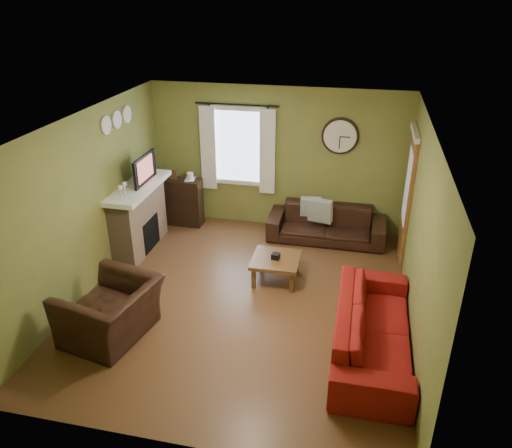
% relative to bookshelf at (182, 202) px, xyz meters
% --- Properties ---
extents(floor, '(4.60, 5.20, 0.00)m').
position_rel_bookshelf_xyz_m(floor, '(1.73, -2.25, -0.45)').
color(floor, brown).
rests_on(floor, ground).
extents(ceiling, '(4.60, 5.20, 0.00)m').
position_rel_bookshelf_xyz_m(ceiling, '(1.73, -2.25, 2.15)').
color(ceiling, white).
rests_on(ceiling, ground).
extents(wall_left, '(0.00, 5.20, 2.60)m').
position_rel_bookshelf_xyz_m(wall_left, '(-0.57, -2.25, 0.85)').
color(wall_left, olive).
rests_on(wall_left, ground).
extents(wall_right, '(0.00, 5.20, 2.60)m').
position_rel_bookshelf_xyz_m(wall_right, '(4.03, -2.25, 0.85)').
color(wall_right, olive).
rests_on(wall_right, ground).
extents(wall_back, '(4.60, 0.00, 2.60)m').
position_rel_bookshelf_xyz_m(wall_back, '(1.73, 0.35, 0.85)').
color(wall_back, olive).
rests_on(wall_back, ground).
extents(wall_front, '(4.60, 0.00, 2.60)m').
position_rel_bookshelf_xyz_m(wall_front, '(1.73, -4.85, 0.85)').
color(wall_front, olive).
rests_on(wall_front, ground).
extents(fireplace, '(0.40, 1.40, 1.10)m').
position_rel_bookshelf_xyz_m(fireplace, '(-0.37, -1.10, 0.10)').
color(fireplace, tan).
rests_on(fireplace, floor).
extents(firebox, '(0.04, 0.60, 0.55)m').
position_rel_bookshelf_xyz_m(firebox, '(-0.18, -1.10, -0.15)').
color(firebox, black).
rests_on(firebox, fireplace).
extents(mantel, '(0.58, 1.60, 0.08)m').
position_rel_bookshelf_xyz_m(mantel, '(-0.34, -1.10, 0.69)').
color(mantel, white).
rests_on(mantel, fireplace).
extents(tv, '(0.08, 0.60, 0.35)m').
position_rel_bookshelf_xyz_m(tv, '(-0.32, -0.95, 0.91)').
color(tv, black).
rests_on(tv, mantel).
extents(tv_screen, '(0.02, 0.62, 0.36)m').
position_rel_bookshelf_xyz_m(tv_screen, '(-0.24, -0.95, 0.96)').
color(tv_screen, '#994C3F').
rests_on(tv_screen, mantel).
extents(medallion_left, '(0.28, 0.28, 0.03)m').
position_rel_bookshelf_xyz_m(medallion_left, '(-0.55, -1.45, 1.80)').
color(medallion_left, white).
rests_on(medallion_left, wall_left).
extents(medallion_mid, '(0.28, 0.28, 0.03)m').
position_rel_bookshelf_xyz_m(medallion_mid, '(-0.55, -1.10, 1.80)').
color(medallion_mid, white).
rests_on(medallion_mid, wall_left).
extents(medallion_right, '(0.28, 0.28, 0.03)m').
position_rel_bookshelf_xyz_m(medallion_right, '(-0.55, -0.75, 1.80)').
color(medallion_right, white).
rests_on(medallion_right, wall_left).
extents(window_pane, '(1.00, 0.02, 1.30)m').
position_rel_bookshelf_xyz_m(window_pane, '(1.03, 0.33, 1.05)').
color(window_pane, silver).
rests_on(window_pane, wall_back).
extents(curtain_rod, '(0.03, 0.03, 1.50)m').
position_rel_bookshelf_xyz_m(curtain_rod, '(1.03, 0.23, 1.82)').
color(curtain_rod, black).
rests_on(curtain_rod, wall_back).
extents(curtain_left, '(0.28, 0.04, 1.55)m').
position_rel_bookshelf_xyz_m(curtain_left, '(0.48, 0.23, 1.00)').
color(curtain_left, white).
rests_on(curtain_left, wall_back).
extents(curtain_right, '(0.28, 0.04, 1.55)m').
position_rel_bookshelf_xyz_m(curtain_right, '(1.58, 0.23, 1.00)').
color(curtain_right, white).
rests_on(curtain_right, wall_back).
extents(wall_clock, '(0.64, 0.06, 0.64)m').
position_rel_bookshelf_xyz_m(wall_clock, '(2.83, 0.30, 1.35)').
color(wall_clock, white).
rests_on(wall_clock, wall_back).
extents(door, '(0.05, 0.90, 2.10)m').
position_rel_bookshelf_xyz_m(door, '(4.00, -0.40, 0.60)').
color(door, brown).
rests_on(door, floor).
extents(bookshelf, '(0.75, 0.32, 0.89)m').
position_rel_bookshelf_xyz_m(bookshelf, '(0.00, 0.00, 0.00)').
color(bookshelf, black).
rests_on(bookshelf, floor).
extents(book, '(0.22, 0.27, 0.02)m').
position_rel_bookshelf_xyz_m(book, '(0.09, 0.00, 0.51)').
color(book, brown).
rests_on(book, bookshelf).
extents(sofa_brown, '(2.05, 0.80, 0.60)m').
position_rel_bookshelf_xyz_m(sofa_brown, '(2.72, -0.07, -0.15)').
color(sofa_brown, black).
rests_on(sofa_brown, floor).
extents(pillow_left, '(0.37, 0.16, 0.36)m').
position_rel_bookshelf_xyz_m(pillow_left, '(2.41, 0.07, 0.10)').
color(pillow_left, '#9CABAD').
rests_on(pillow_left, sofa_brown).
extents(pillow_right, '(0.45, 0.22, 0.43)m').
position_rel_bookshelf_xyz_m(pillow_right, '(2.60, -0.07, 0.10)').
color(pillow_right, '#9CABAD').
rests_on(pillow_right, sofa_brown).
extents(sofa_red, '(0.91, 2.33, 0.68)m').
position_rel_bookshelf_xyz_m(sofa_red, '(3.56, -2.98, -0.11)').
color(sofa_red, maroon).
rests_on(sofa_red, floor).
extents(armchair, '(1.21, 1.33, 0.75)m').
position_rel_bookshelf_xyz_m(armchair, '(0.26, -3.39, -0.07)').
color(armchair, black).
rests_on(armchair, floor).
extents(coffee_table, '(0.73, 0.73, 0.39)m').
position_rel_bookshelf_xyz_m(coffee_table, '(2.09, -1.60, -0.25)').
color(coffee_table, brown).
rests_on(coffee_table, floor).
extents(tissue_box, '(0.13, 0.13, 0.09)m').
position_rel_bookshelf_xyz_m(tissue_box, '(2.09, -1.63, -0.05)').
color(tissue_box, black).
rests_on(tissue_box, coffee_table).
extents(wine_glass_a, '(0.08, 0.08, 0.22)m').
position_rel_bookshelf_xyz_m(wine_glass_a, '(-0.32, -1.69, 0.84)').
color(wine_glass_a, white).
rests_on(wine_glass_a, mantel).
extents(wine_glass_b, '(0.08, 0.08, 0.22)m').
position_rel_bookshelf_xyz_m(wine_glass_b, '(-0.32, -1.54, 0.84)').
color(wine_glass_b, white).
rests_on(wine_glass_b, mantel).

